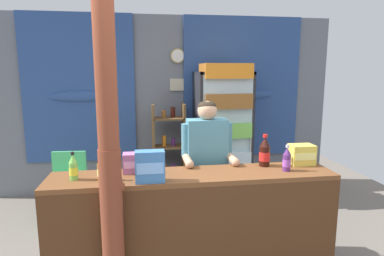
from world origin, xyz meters
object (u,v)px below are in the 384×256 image
object	(u,v)px
plastic_lawn_chair	(68,183)
shopkeeper	(207,159)
drink_fridge	(223,126)
soda_bottle_lime_soda	(73,168)
soda_bottle_grape_soda	(287,160)
snack_box_instant_noodle	(302,155)
bottle_shelf_rack	(169,149)
snack_box_wafer	(133,163)
soda_bottle_cola	(265,153)
soda_bottle_iced_tea	(102,169)
snack_box_biscuit	(150,166)
timber_post	(109,156)
stall_counter	(195,222)

from	to	relation	value
plastic_lawn_chair	shopkeeper	world-z (taller)	shopkeeper
drink_fridge	soda_bottle_lime_soda	world-z (taller)	drink_fridge
drink_fridge	soda_bottle_grape_soda	world-z (taller)	drink_fridge
shopkeeper	snack_box_instant_noodle	distance (m)	0.90
bottle_shelf_rack	snack_box_wafer	distance (m)	1.97
drink_fridge	soda_bottle_grape_soda	size ratio (longest dim) A/B	8.34
bottle_shelf_rack	snack_box_wafer	xyz separation A→B (m)	(-0.45, -1.88, 0.35)
bottle_shelf_rack	drink_fridge	bearing A→B (deg)	-9.54
soda_bottle_cola	soda_bottle_iced_tea	distance (m)	1.45
soda_bottle_iced_tea	snack_box_biscuit	size ratio (longest dim) A/B	0.85
drink_fridge	snack_box_biscuit	xyz separation A→B (m)	(-1.09, -2.02, 0.04)
timber_post	shopkeeper	bearing A→B (deg)	40.97
timber_post	bottle_shelf_rack	xyz separation A→B (m)	(0.61, 2.32, -0.53)
soda_bottle_iced_tea	snack_box_wafer	world-z (taller)	soda_bottle_iced_tea
drink_fridge	bottle_shelf_rack	distance (m)	0.86
bottle_shelf_rack	snack_box_instant_noodle	xyz separation A→B (m)	(1.10, -1.87, 0.36)
stall_counter	soda_bottle_iced_tea	bearing A→B (deg)	177.03
timber_post	soda_bottle_cola	bearing A→B (deg)	18.66
plastic_lawn_chair	soda_bottle_iced_tea	size ratio (longest dim) A/B	4.01
plastic_lawn_chair	soda_bottle_grape_soda	xyz separation A→B (m)	(2.18, -1.42, 0.59)
timber_post	soda_bottle_iced_tea	distance (m)	0.33
plastic_lawn_chair	soda_bottle_iced_tea	bearing A→B (deg)	-67.23
bottle_shelf_rack	soda_bottle_grape_soda	world-z (taller)	bottle_shelf_rack
timber_post	soda_bottle_grape_soda	xyz separation A→B (m)	(1.49, 0.28, -0.16)
soda_bottle_lime_soda	snack_box_wafer	distance (m)	0.49
bottle_shelf_rack	soda_bottle_cola	xyz separation A→B (m)	(0.74, -1.86, 0.39)
timber_post	soda_bottle_iced_tea	bearing A→B (deg)	109.04
bottle_shelf_rack	soda_bottle_grape_soda	xyz separation A→B (m)	(0.88, -2.04, 0.36)
drink_fridge	soda_bottle_cola	xyz separation A→B (m)	(-0.03, -1.73, 0.04)
soda_bottle_iced_tea	shopkeeper	bearing A→B (deg)	26.99
shopkeeper	soda_bottle_lime_soda	xyz separation A→B (m)	(-1.19, -0.44, 0.09)
snack_box_wafer	plastic_lawn_chair	bearing A→B (deg)	123.86
shopkeeper	soda_bottle_iced_tea	bearing A→B (deg)	-153.01
snack_box_wafer	snack_box_instant_noodle	bearing A→B (deg)	0.64
timber_post	plastic_lawn_chair	world-z (taller)	timber_post
snack_box_biscuit	stall_counter	bearing A→B (deg)	8.90
stall_counter	snack_box_instant_noodle	size ratio (longest dim) A/B	11.02
stall_counter	plastic_lawn_chair	size ratio (longest dim) A/B	2.85
soda_bottle_iced_tea	snack_box_instant_noodle	bearing A→B (deg)	5.99
shopkeeper	soda_bottle_grape_soda	xyz separation A→B (m)	(0.62, -0.47, 0.09)
soda_bottle_iced_tea	snack_box_instant_noodle	xyz separation A→B (m)	(1.80, 0.19, 0.00)
soda_bottle_grape_soda	soda_bottle_lime_soda	bearing A→B (deg)	179.12
soda_bottle_cola	soda_bottle_iced_tea	bearing A→B (deg)	-172.44
drink_fridge	bottle_shelf_rack	xyz separation A→B (m)	(-0.77, 0.13, -0.35)
drink_fridge	plastic_lawn_chair	size ratio (longest dim) A/B	2.27
snack_box_instant_noodle	soda_bottle_cola	bearing A→B (deg)	179.70
soda_bottle_lime_soda	snack_box_biscuit	xyz separation A→B (m)	(0.61, -0.14, 0.03)
soda_bottle_lime_soda	plastic_lawn_chair	bearing A→B (deg)	105.09
snack_box_wafer	drink_fridge	bearing A→B (deg)	55.04
soda_bottle_grape_soda	snack_box_instant_noodle	bearing A→B (deg)	37.42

